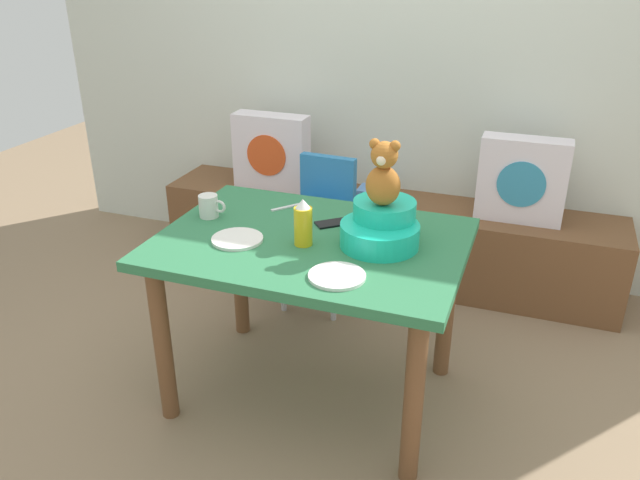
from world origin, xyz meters
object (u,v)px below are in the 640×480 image
at_px(highchair, 318,213).
at_px(dinner_plate_near, 337,276).
at_px(dinner_plate_far, 237,239).
at_px(cell_phone, 333,223).
at_px(teddy_bear, 383,175).
at_px(pillow_floral_left, 271,152).
at_px(book_stack, 376,194).
at_px(pillow_floral_right, 522,180).
at_px(coffee_mug, 209,206).
at_px(dining_table, 311,265).
at_px(infant_seat_teal, 381,226).
at_px(ketchup_bottle, 303,223).

distance_m(highchair, dinner_plate_near, 1.12).
height_order(dinner_plate_far, cell_phone, dinner_plate_far).
relative_size(highchair, teddy_bear, 3.16).
xyz_separation_m(pillow_floral_left, book_stack, (0.63, 0.02, -0.19)).
relative_size(pillow_floral_right, dinner_plate_near, 2.20).
bearing_deg(coffee_mug, teddy_bear, -0.84).
xyz_separation_m(teddy_bear, coffee_mug, (-0.74, 0.01, -0.23)).
height_order(dining_table, highchair, highchair).
xyz_separation_m(book_stack, coffee_mug, (-0.42, -1.12, 0.29)).
bearing_deg(pillow_floral_left, book_stack, 1.90).
xyz_separation_m(pillow_floral_right, book_stack, (-0.78, 0.02, -0.19)).
bearing_deg(coffee_mug, pillow_floral_right, 42.44).
xyz_separation_m(teddy_bear, dinner_plate_near, (-0.07, -0.31, -0.27)).
height_order(highchair, dinner_plate_far, highchair).
height_order(pillow_floral_right, infant_seat_teal, same).
xyz_separation_m(dining_table, cell_phone, (0.03, 0.16, 0.12)).
height_order(highchair, teddy_bear, teddy_bear).
relative_size(pillow_floral_left, dining_table, 0.37).
bearing_deg(book_stack, cell_phone, -84.97).
bearing_deg(ketchup_bottle, coffee_mug, 165.94).
distance_m(dining_table, coffee_mug, 0.51).
bearing_deg(dinner_plate_near, highchair, 113.47).
relative_size(coffee_mug, dinner_plate_far, 0.60).
relative_size(pillow_floral_right, coffee_mug, 3.67).
bearing_deg(teddy_bear, ketchup_bottle, -158.87).
xyz_separation_m(dinner_plate_near, cell_phone, (-0.16, 0.43, -0.00)).
relative_size(pillow_floral_left, teddy_bear, 1.76).
xyz_separation_m(infant_seat_teal, teddy_bear, (0.00, -0.00, 0.21)).
bearing_deg(dinner_plate_near, infant_seat_teal, 77.47).
bearing_deg(infant_seat_teal, dining_table, -169.48).
xyz_separation_m(pillow_floral_left, highchair, (0.44, -0.42, -0.16)).
height_order(highchair, coffee_mug, coffee_mug).
bearing_deg(infant_seat_teal, highchair, 126.23).
height_order(pillow_floral_right, highchair, pillow_floral_right).
relative_size(teddy_bear, cell_phone, 1.74).
xyz_separation_m(highchair, ketchup_bottle, (0.23, -0.80, 0.31)).
height_order(pillow_floral_right, book_stack, pillow_floral_right).
xyz_separation_m(pillow_floral_left, dinner_plate_far, (0.42, -1.27, 0.07)).
bearing_deg(cell_phone, coffee_mug, 60.68).
bearing_deg(infant_seat_teal, teddy_bear, -90.00).
height_order(dining_table, cell_phone, cell_phone).
xyz_separation_m(highchair, teddy_bear, (0.51, -0.69, 0.50)).
bearing_deg(highchair, teddy_bear, -53.79).
xyz_separation_m(infant_seat_teal, dinner_plate_near, (-0.07, -0.31, -0.07)).
bearing_deg(cell_phone, dinner_plate_near, 159.54).
bearing_deg(infant_seat_teal, pillow_floral_left, 130.64).
relative_size(teddy_bear, dinner_plate_near, 1.25).
bearing_deg(infant_seat_teal, coffee_mug, 179.20).
height_order(infant_seat_teal, cell_phone, infant_seat_teal).
bearing_deg(highchair, pillow_floral_right, 23.35).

